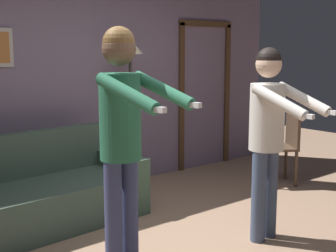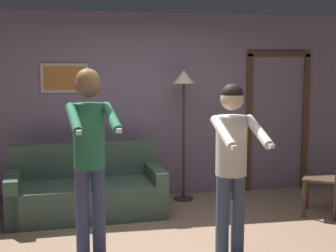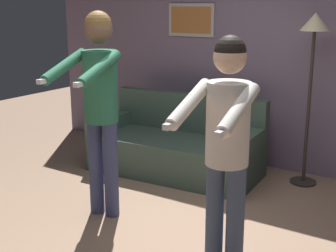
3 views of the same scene
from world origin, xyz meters
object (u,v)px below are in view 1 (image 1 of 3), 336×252
object	(u,v)px
torchiere_lamp	(130,68)
person_standing_left	(122,125)
dining_chair_distant	(284,142)
couch	(44,197)
person_standing_right	(269,126)

from	to	relation	value
torchiere_lamp	person_standing_left	distance (m)	2.24
person_standing_left	dining_chair_distant	bearing A→B (deg)	14.43
couch	dining_chair_distant	distance (m)	3.03
couch	dining_chair_distant	bearing A→B (deg)	-11.01
person_standing_left	dining_chair_distant	distance (m)	3.09
couch	person_standing_left	bearing A→B (deg)	-88.75
couch	person_standing_left	distance (m)	1.58
torchiere_lamp	person_standing_left	size ratio (longest dim) A/B	0.98
torchiere_lamp	dining_chair_distant	bearing A→B (deg)	-32.28
couch	person_standing_right	size ratio (longest dim) A/B	1.15
person_standing_left	person_standing_right	world-z (taller)	person_standing_left
couch	dining_chair_distant	xyz separation A→B (m)	(2.96, -0.58, 0.25)
couch	person_standing_left	size ratio (longest dim) A/B	1.06
couch	torchiere_lamp	xyz separation A→B (m)	(1.34, 0.45, 1.19)
couch	torchiere_lamp	distance (m)	1.85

